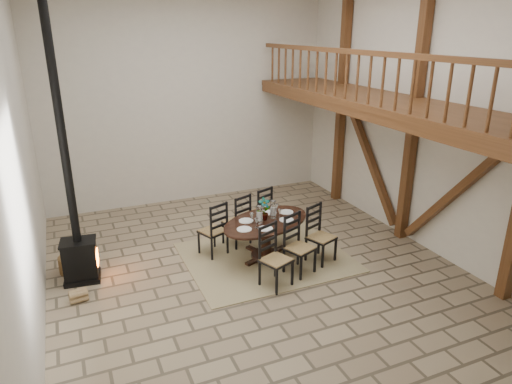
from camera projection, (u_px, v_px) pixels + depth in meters
name	position (u px, v px, depth m)	size (l,w,h in m)	color
ground	(253.00, 267.00, 8.37)	(8.00, 8.00, 0.00)	gray
room_shell	(317.00, 98.00, 7.79)	(7.02, 8.02, 5.01)	beige
rug	(266.00, 257.00, 8.73)	(3.00, 2.50, 0.02)	tan
dining_table	(266.00, 238.00, 8.60)	(2.34, 2.55, 1.20)	black
wood_stove	(74.00, 220.00, 7.56)	(0.64, 0.52, 5.00)	black
log_basket	(72.00, 263.00, 8.19)	(0.46, 0.46, 0.38)	brown
log_stack	(79.00, 296.00, 7.31)	(0.30, 0.23, 0.19)	#A27D5A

